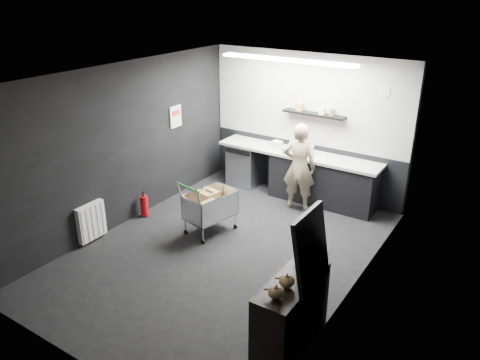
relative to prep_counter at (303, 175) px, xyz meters
The scene contains 22 objects.
floor 2.47m from the prep_counter, 93.20° to the right, with size 5.50×5.50×0.00m, color black.
ceiling 3.30m from the prep_counter, 93.20° to the right, with size 5.50×5.50×0.00m, color silver.
wall_back 0.96m from the prep_counter, 112.30° to the left, with size 5.50×5.50×0.00m, color black.
wall_front 5.25m from the prep_counter, 91.50° to the right, with size 5.50×5.50×0.00m, color black.
wall_left 3.35m from the prep_counter, 131.43° to the right, with size 5.50×5.50×0.00m, color black.
wall_right 3.18m from the prep_counter, 52.38° to the right, with size 5.50×5.50×0.00m, color black.
kitchen_wall_panel 1.43m from the prep_counter, 113.58° to the left, with size 3.95×0.02×1.70m, color beige.
dado_panel 0.34m from the prep_counter, 113.58° to the left, with size 3.95×0.02×1.00m, color black.
floating_shelf 1.18m from the prep_counter, 72.13° to the left, with size 1.20×0.22×0.04m, color black.
wall_clock 2.13m from the prep_counter, 13.36° to the left, with size 0.20×0.20×0.03m, color white.
poster 2.63m from the prep_counter, 152.11° to the right, with size 0.02×0.30×0.40m, color white.
poster_red_band 2.66m from the prep_counter, 152.05° to the right, with size 0.01×0.22×0.10m, color red.
radiator 3.92m from the prep_counter, 122.01° to the right, with size 0.10×0.50×0.60m, color white.
ceiling_strip 2.29m from the prep_counter, 103.37° to the right, with size 2.40×0.20×0.04m, color white.
prep_counter is the anchor object (origin of this frame).
person 0.59m from the prep_counter, 73.54° to the right, with size 0.59×0.39×1.62m, color beige.
shopping_cart 2.15m from the prep_counter, 108.50° to the right, with size 0.68×0.97×0.96m.
sideboard 3.97m from the prep_counter, 65.56° to the right, with size 0.48×1.13×1.69m.
fire_extinguisher 3.00m from the prep_counter, 131.65° to the right, with size 0.14×0.14×0.46m.
cardboard_box 0.50m from the prep_counter, 153.20° to the right, with size 0.48×0.36×0.10m, color #9F8155.
pink_tub 0.54m from the prep_counter, ahead, with size 0.18×0.18×0.18m, color beige.
white_container 0.76m from the prep_counter, behind, with size 0.18×0.14×0.16m, color white.
Camera 1 is at (3.61, -5.11, 3.84)m, focal length 35.00 mm.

